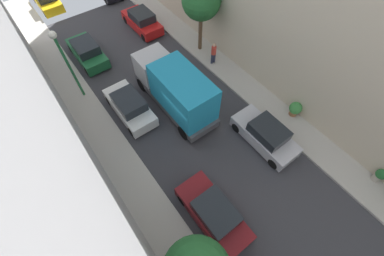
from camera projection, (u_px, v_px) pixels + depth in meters
name	position (u px, v px, depth m)	size (l,w,h in m)	color
ground	(190.00, 121.00, 16.38)	(32.00, 32.00, 0.00)	#38383D
sidewalk_left	(121.00, 163.00, 14.64)	(2.00, 44.00, 0.15)	#B7B2A8
sidewalk_right	(246.00, 87.00, 18.00)	(2.00, 44.00, 0.15)	#B7B2A8
parked_car_left_2	(214.00, 214.00, 12.36)	(1.78, 4.20, 1.57)	maroon
parked_car_left_3	(130.00, 106.00, 16.18)	(1.78, 4.20, 1.57)	white
parked_car_left_4	(87.00, 52.00, 19.17)	(1.78, 4.20, 1.57)	#1E6638
parked_car_left_5	(46.00, 0.00, 23.29)	(1.78, 4.20, 1.57)	gold
parked_car_right_0	(265.00, 135.00, 14.94)	(1.78, 4.20, 1.57)	silver
parked_car_right_1	(142.00, 21.00, 21.41)	(1.78, 4.20, 1.57)	red
delivery_truck	(176.00, 89.00, 15.57)	(2.26, 6.60, 3.38)	#4C4C51
pedestrian	(214.00, 53.00, 18.57)	(0.40, 0.36, 1.72)	#2D334C
street_tree_1	(201.00, 1.00, 17.04)	(2.72, 2.72, 5.31)	brown
potted_plant_2	(380.00, 175.00, 13.53)	(0.57, 0.57, 0.94)	#B2A899
potted_plant_4	(295.00, 109.00, 16.08)	(0.80, 0.80, 1.01)	brown
lamp_post	(64.00, 56.00, 14.73)	(0.44, 0.44, 5.00)	#26723F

